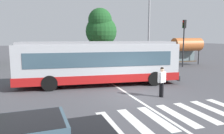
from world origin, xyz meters
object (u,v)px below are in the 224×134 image
(city_transit_bus, at_px, (99,63))
(parked_car_white, at_px, (77,58))
(pedestrian_crossing_street, at_px, (162,80))
(traffic_light_far_corner, at_px, (184,36))
(parked_car_red, at_px, (97,57))
(twin_arm_street_lamp, at_px, (149,16))
(parked_car_silver, at_px, (55,59))
(bus_stop_shelter, at_px, (187,45))
(background_tree_right, at_px, (101,28))

(city_transit_bus, xyz_separation_m, parked_car_white, (0.48, 11.98, -0.82))
(pedestrian_crossing_street, height_order, traffic_light_far_corner, traffic_light_far_corner)
(traffic_light_far_corner, bearing_deg, pedestrian_crossing_street, -132.01)
(pedestrian_crossing_street, bearing_deg, parked_car_white, 97.08)
(pedestrian_crossing_street, xyz_separation_m, parked_car_red, (0.56, 16.33, -0.20))
(pedestrian_crossing_street, height_order, twin_arm_street_lamp, twin_arm_street_lamp)
(parked_car_silver, height_order, parked_car_white, same)
(twin_arm_street_lamp, bearing_deg, pedestrian_crossing_street, -114.81)
(parked_car_silver, xyz_separation_m, bus_stop_shelter, (15.04, -5.08, 1.65))
(parked_car_white, distance_m, background_tree_right, 7.32)
(pedestrian_crossing_street, relative_size, bus_stop_shelter, 0.46)
(bus_stop_shelter, bearing_deg, traffic_light_far_corner, -138.86)
(parked_car_red, relative_size, background_tree_right, 0.60)
(parked_car_red, bearing_deg, twin_arm_street_lamp, -50.74)
(parked_car_white, xyz_separation_m, twin_arm_street_lamp, (7.04, -5.36, 4.81))
(parked_car_red, height_order, bus_stop_shelter, bus_stop_shelter)
(city_transit_bus, bearing_deg, parked_car_white, 87.69)
(bus_stop_shelter, height_order, background_tree_right, background_tree_right)
(pedestrian_crossing_street, distance_m, background_tree_right, 21.07)
(pedestrian_crossing_street, bearing_deg, twin_arm_street_lamp, 65.19)
(pedestrian_crossing_street, relative_size, parked_car_silver, 0.38)
(parked_car_white, distance_m, traffic_light_far_corner, 12.88)
(pedestrian_crossing_street, xyz_separation_m, parked_car_silver, (-4.73, 16.17, -0.20))
(pedestrian_crossing_street, distance_m, twin_arm_street_lamp, 12.83)
(city_transit_bus, relative_size, twin_arm_street_lamp, 1.25)
(city_transit_bus, height_order, pedestrian_crossing_street, city_transit_bus)
(parked_car_silver, bearing_deg, background_tree_right, 32.09)
(city_transit_bus, xyz_separation_m, bus_stop_shelter, (12.80, 6.85, 0.83))
(parked_car_silver, distance_m, parked_car_red, 5.29)
(twin_arm_street_lamp, relative_size, background_tree_right, 1.21)
(pedestrian_crossing_street, bearing_deg, bus_stop_shelter, 47.10)
(parked_car_white, bearing_deg, traffic_light_far_corner, -30.76)
(pedestrian_crossing_street, distance_m, parked_car_silver, 16.85)
(twin_arm_street_lamp, xyz_separation_m, background_tree_right, (-2.67, 9.74, -0.91))
(traffic_light_far_corner, bearing_deg, background_tree_right, 120.81)
(parked_car_white, height_order, bus_stop_shelter, bus_stop_shelter)
(city_transit_bus, distance_m, parked_car_red, 12.50)
(city_transit_bus, bearing_deg, pedestrian_crossing_street, -59.48)
(traffic_light_far_corner, height_order, bus_stop_shelter, traffic_light_far_corner)
(parked_car_silver, relative_size, traffic_light_far_corner, 0.86)
(twin_arm_street_lamp, bearing_deg, bus_stop_shelter, 2.39)
(city_transit_bus, relative_size, background_tree_right, 1.52)
(parked_car_silver, xyz_separation_m, parked_car_red, (5.29, 0.16, 0.00))
(parked_car_white, relative_size, parked_car_red, 1.00)
(parked_car_silver, distance_m, parked_car_white, 2.72)
(parked_car_silver, distance_m, background_tree_right, 9.23)
(city_transit_bus, bearing_deg, traffic_light_far_corner, 26.12)
(traffic_light_far_corner, relative_size, twin_arm_street_lamp, 0.57)
(parked_car_white, distance_m, parked_car_red, 2.57)
(bus_stop_shelter, distance_m, twin_arm_street_lamp, 6.16)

